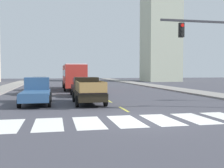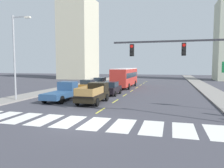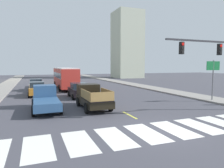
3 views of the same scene
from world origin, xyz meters
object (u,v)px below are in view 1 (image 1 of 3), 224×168
(pickup_stakebed, at_px, (88,91))
(sedan_far, at_px, (81,87))
(pickup_dark, at_px, (36,92))
(sedan_near_left, at_px, (40,84))
(sedan_mid, at_px, (37,86))
(city_bus, at_px, (73,75))

(pickup_stakebed, distance_m, sedan_far, 6.05)
(pickup_stakebed, xyz_separation_m, sedan_far, (0.09, 6.04, -0.08))
(pickup_dark, xyz_separation_m, sedan_near_left, (-0.59, 14.72, -0.06))
(sedan_mid, relative_size, sedan_near_left, 1.00)
(pickup_dark, bearing_deg, sedan_mid, 95.23)
(city_bus, bearing_deg, sedan_near_left, -175.56)
(city_bus, relative_size, sedan_near_left, 2.45)
(pickup_dark, height_order, city_bus, city_bus)
(sedan_mid, bearing_deg, city_bus, 55.33)
(sedan_far, relative_size, sedan_near_left, 1.00)
(pickup_stakebed, relative_size, city_bus, 0.48)
(city_bus, relative_size, sedan_far, 2.45)
(sedan_near_left, bearing_deg, city_bus, 3.18)
(pickup_stakebed, xyz_separation_m, sedan_near_left, (-4.40, 15.18, -0.08))
(city_bus, distance_m, sedan_mid, 7.68)
(pickup_stakebed, distance_m, city_bus, 15.59)
(city_bus, xyz_separation_m, sedan_near_left, (-4.34, -0.37, -1.09))
(pickup_dark, bearing_deg, sedan_far, 56.84)
(sedan_far, xyz_separation_m, sedan_near_left, (-4.49, 9.14, 0.00))
(sedan_far, bearing_deg, city_bus, 88.93)
(sedan_mid, height_order, sedan_far, same)
(sedan_far, bearing_deg, pickup_dark, -126.86)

